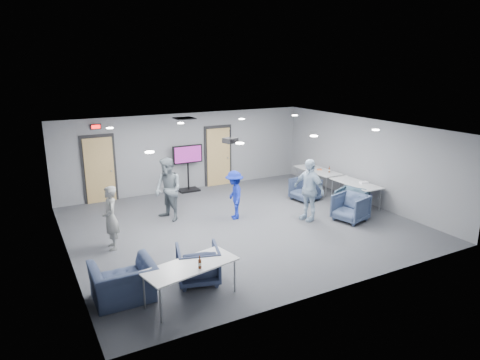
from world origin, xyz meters
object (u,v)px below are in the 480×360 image
bottle_right (329,170)px  chair_right_c (350,208)px  table_front_left (190,267)px  person_d (234,195)px  table_right_b (356,184)px  projector (230,140)px  chair_front_a (198,264)px  chair_right_a (305,189)px  person_c (309,190)px  table_right_a (318,171)px  tv_stand (188,165)px  person_b (168,190)px  chair_front_b (123,282)px  bottle_front (200,264)px  chair_right_b (352,201)px  person_a (111,218)px

bottle_right → chair_right_c: bearing=-116.6°
table_front_left → person_d: bearing=40.3°
table_right_b → projector: projector is taller
chair_front_a → chair_right_a: bearing=-131.8°
person_c → bottle_right: size_ratio=7.86×
person_d → table_right_a: (3.92, 1.16, -0.02)m
chair_front_a → tv_stand: size_ratio=0.52×
person_b → projector: size_ratio=4.42×
table_right_b → person_c: bearing=99.3°
bottle_right → chair_front_b: bearing=-155.4°
chair_right_a → bottle_right: size_ratio=3.55×
person_d → bottle_front: bearing=-18.6°
person_b → chair_right_b: size_ratio=2.19×
chair_right_b → tv_stand: 5.68m
person_d → chair_right_a: person_d is taller
person_c → bottle_front: size_ratio=7.12×
projector → chair_right_c: bearing=-40.1°
chair_front_a → table_front_left: chair_front_a is taller
chair_front_b → tv_stand: 7.22m
bottle_right → table_front_left: bearing=-148.1°
person_a → chair_right_c: (6.39, -1.29, -0.40)m
table_right_a → tv_stand: 4.56m
person_a → table_front_left: person_a is taller
chair_right_a → chair_right_c: chair_right_c is taller
person_d → chair_right_c: size_ratio=1.66×
chair_front_b → table_right_a: chair_front_b is taller
chair_right_a → chair_front_a: (-5.20, -3.35, 0.02)m
chair_front_b → bottle_right: bottle_right is taller
person_a → chair_right_b: bearing=86.6°
table_right_a → chair_right_a: bearing=124.2°
person_b → table_right_b: (5.62, -1.52, -0.22)m
person_d → chair_front_b: (-3.90, -2.94, -0.33)m
person_b → chair_right_b: 5.42m
person_a → person_b: 2.24m
chair_right_a → table_right_a: size_ratio=0.44×
bottle_front → projector: (2.30, 3.25, 1.58)m
person_a → person_b: person_b is taller
chair_front_b → chair_right_a: bearing=-153.1°
person_c → chair_front_b: bearing=-85.5°
table_right_a → table_front_left: (-6.69, -4.70, -0.00)m
bottle_front → bottle_right: 8.05m
person_c → tv_stand: 4.72m
table_front_left → tv_stand: (2.63, 6.75, 0.24)m
table_right_b → person_a: bearing=87.7°
person_c → person_d: person_c is taller
table_front_left → person_a: bearing=92.8°
chair_front_b → person_b: bearing=-120.2°
person_c → bottle_front: 5.22m
chair_right_a → chair_right_c: 2.15m
person_a → person_d: 3.60m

